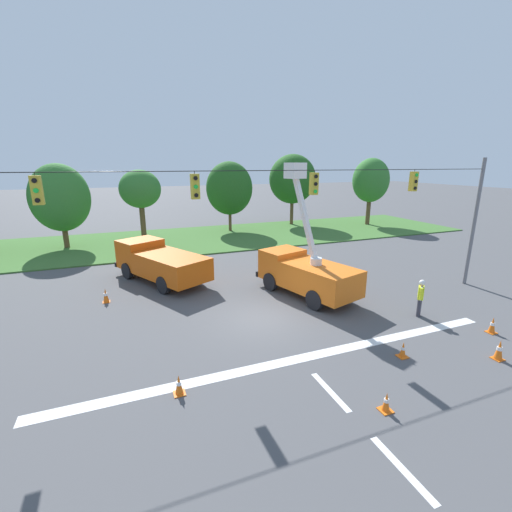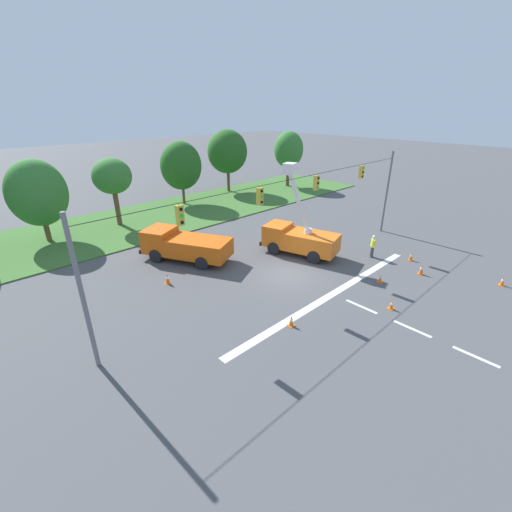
% 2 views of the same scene
% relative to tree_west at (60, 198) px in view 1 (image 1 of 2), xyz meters
% --- Properties ---
extents(ground_plane, '(200.00, 200.00, 0.00)m').
position_rel_tree_west_xyz_m(ground_plane, '(10.15, -18.37, -4.20)').
color(ground_plane, '#4C4C4F').
extents(grass_verge, '(56.00, 12.00, 0.10)m').
position_rel_tree_west_xyz_m(grass_verge, '(10.15, -0.37, -4.15)').
color(grass_verge, '#3D6B2D').
rests_on(grass_verge, ground).
extents(lane_markings, '(17.60, 15.25, 0.01)m').
position_rel_tree_west_xyz_m(lane_markings, '(10.15, -23.51, -4.20)').
color(lane_markings, silver).
rests_on(lane_markings, ground).
extents(signal_gantry, '(26.20, 0.33, 7.20)m').
position_rel_tree_west_xyz_m(signal_gantry, '(10.13, -18.37, 0.38)').
color(signal_gantry, slate).
rests_on(signal_gantry, ground).
extents(tree_west, '(4.57, 4.02, 6.93)m').
position_rel_tree_west_xyz_m(tree_west, '(0.00, 0.00, 0.00)').
color(tree_west, brown).
rests_on(tree_west, ground).
extents(tree_centre, '(3.52, 3.47, 6.40)m').
position_rel_tree_west_xyz_m(tree_centre, '(6.21, -0.02, 0.51)').
color(tree_centre, brown).
rests_on(tree_centre, ground).
extents(tree_east, '(4.75, 4.16, 7.13)m').
position_rel_tree_west_xyz_m(tree_east, '(14.98, 2.21, 0.25)').
color(tree_east, brown).
rests_on(tree_east, ground).
extents(tree_far_east, '(5.36, 4.71, 7.94)m').
position_rel_tree_west_xyz_m(tree_far_east, '(22.79, 3.46, 0.99)').
color(tree_far_east, brown).
rests_on(tree_far_east, ground).
extents(tree_east_end, '(4.08, 3.95, 7.52)m').
position_rel_tree_west_xyz_m(tree_east_end, '(30.95, 0.17, 0.85)').
color(tree_east_end, brown).
rests_on(tree_east_end, ground).
extents(utility_truck_bucket_lift, '(3.86, 6.29, 6.93)m').
position_rel_tree_west_xyz_m(utility_truck_bucket_lift, '(13.44, -16.48, -2.83)').
color(utility_truck_bucket_lift, orange).
rests_on(utility_truck_bucket_lift, ground).
extents(utility_truck_support_near, '(5.30, 7.11, 2.24)m').
position_rel_tree_west_xyz_m(utility_truck_support_near, '(6.41, -11.25, -3.01)').
color(utility_truck_support_near, '#D6560F').
rests_on(utility_truck_support_near, ground).
extents(road_worker, '(0.50, 0.49, 1.77)m').
position_rel_tree_west_xyz_m(road_worker, '(17.06, -20.79, -3.20)').
color(road_worker, '#383842').
rests_on(road_worker, ground).
extents(traffic_cone_foreground_left, '(0.36, 0.36, 0.76)m').
position_rel_tree_west_xyz_m(traffic_cone_foreground_left, '(16.85, -24.67, -3.83)').
color(traffic_cone_foreground_left, orange).
rests_on(traffic_cone_foreground_left, ground).
extents(traffic_cone_foreground_right, '(0.36, 0.36, 0.60)m').
position_rel_tree_west_xyz_m(traffic_cone_foreground_right, '(11.16, -25.34, -3.92)').
color(traffic_cone_foreground_right, orange).
rests_on(traffic_cone_foreground_right, ground).
extents(traffic_cone_mid_right, '(0.36, 0.36, 0.70)m').
position_rel_tree_west_xyz_m(traffic_cone_mid_right, '(18.62, -23.19, -3.86)').
color(traffic_cone_mid_right, orange).
rests_on(traffic_cone_mid_right, ground).
extents(traffic_cone_near_bucket, '(0.36, 0.36, 0.60)m').
position_rel_tree_west_xyz_m(traffic_cone_near_bucket, '(13.74, -23.29, -3.92)').
color(traffic_cone_near_bucket, orange).
rests_on(traffic_cone_near_bucket, ground).
extents(traffic_cone_lane_edge_a, '(0.36, 0.36, 0.75)m').
position_rel_tree_west_xyz_m(traffic_cone_lane_edge_a, '(3.42, -13.75, -3.83)').
color(traffic_cone_lane_edge_a, orange).
rests_on(traffic_cone_lane_edge_a, ground).
extents(traffic_cone_lane_edge_b, '(0.36, 0.36, 0.65)m').
position_rel_tree_west_xyz_m(traffic_cone_lane_edge_b, '(5.75, -22.43, -3.89)').
color(traffic_cone_lane_edge_b, orange).
rests_on(traffic_cone_lane_edge_b, ground).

